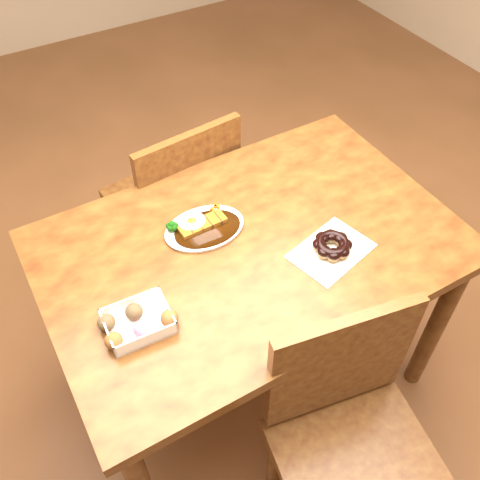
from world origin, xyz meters
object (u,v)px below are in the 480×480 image
chair_far (178,202)px  chair_near (352,438)px  table (251,265)px  donut_box (137,322)px  pon_de_ring (332,246)px  katsu_curry_plate (203,227)px

chair_far → chair_near: size_ratio=1.00×
chair_near → table: bearing=99.9°
donut_box → pon_de_ring: size_ratio=0.73×
chair_near → donut_box: chair_near is taller
chair_near → pon_de_ring: 0.52m
chair_far → pon_de_ring: chair_far is taller
table → donut_box: size_ratio=6.29×
chair_far → chair_near: same height
donut_box → katsu_curry_plate: bearing=36.5°
table → pon_de_ring: 0.26m
katsu_curry_plate → pon_de_ring: 0.38m
chair_far → donut_box: 0.81m
chair_near → donut_box: 0.66m
chair_far → table: bearing=85.4°
chair_near → pon_de_ring: (0.18, 0.39, 0.29)m
chair_near → katsu_curry_plate: bearing=108.5°
pon_de_ring → chair_near: bearing=-114.8°
chair_far → katsu_curry_plate: chair_far is taller
table → pon_de_ring: bearing=-38.3°
katsu_curry_plate → pon_de_ring: katsu_curry_plate is taller
katsu_curry_plate → donut_box: bearing=-143.5°
pon_de_ring → table: bearing=141.7°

